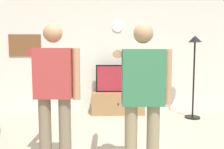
{
  "coord_description": "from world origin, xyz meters",
  "views": [
    {
      "loc": [
        0.01,
        -2.47,
        1.38
      ],
      "look_at": [
        0.07,
        1.2,
        1.05
      ],
      "focal_mm": 35.0,
      "sensor_mm": 36.0,
      "label": 1
    }
  ],
  "objects_px": {
    "tv_stand": "(118,103)",
    "framed_picture": "(25,45)",
    "television": "(118,78)",
    "wall_clock": "(118,26)",
    "person_standing_nearer_lamp": "(54,90)",
    "person_standing_nearer_couch": "(142,92)",
    "floor_lamp": "(194,59)"
  },
  "relations": [
    {
      "from": "tv_stand",
      "to": "person_standing_nearer_lamp",
      "type": "bearing_deg",
      "value": -107.91
    },
    {
      "from": "framed_picture",
      "to": "person_standing_nearer_lamp",
      "type": "relative_size",
      "value": 0.45
    },
    {
      "from": "floor_lamp",
      "to": "person_standing_nearer_couch",
      "type": "bearing_deg",
      "value": -122.44
    },
    {
      "from": "television",
      "to": "floor_lamp",
      "type": "relative_size",
      "value": 0.58
    },
    {
      "from": "tv_stand",
      "to": "person_standing_nearer_lamp",
      "type": "xyz_separation_m",
      "value": [
        -0.84,
        -2.6,
        0.73
      ]
    },
    {
      "from": "framed_picture",
      "to": "floor_lamp",
      "type": "distance_m",
      "value": 3.95
    },
    {
      "from": "person_standing_nearer_lamp",
      "to": "person_standing_nearer_couch",
      "type": "height_order",
      "value": "person_standing_nearer_lamp"
    },
    {
      "from": "tv_stand",
      "to": "person_standing_nearer_couch",
      "type": "distance_m",
      "value": 2.84
    },
    {
      "from": "tv_stand",
      "to": "floor_lamp",
      "type": "height_order",
      "value": "floor_lamp"
    },
    {
      "from": "framed_picture",
      "to": "person_standing_nearer_lamp",
      "type": "bearing_deg",
      "value": -64.12
    },
    {
      "from": "framed_picture",
      "to": "person_standing_nearer_couch",
      "type": "relative_size",
      "value": 0.45
    },
    {
      "from": "television",
      "to": "floor_lamp",
      "type": "xyz_separation_m",
      "value": [
        1.62,
        -0.46,
        0.46
      ]
    },
    {
      "from": "tv_stand",
      "to": "framed_picture",
      "type": "relative_size",
      "value": 1.56
    },
    {
      "from": "tv_stand",
      "to": "framed_picture",
      "type": "xyz_separation_m",
      "value": [
        -2.25,
        0.3,
        1.36
      ]
    },
    {
      "from": "television",
      "to": "framed_picture",
      "type": "height_order",
      "value": "framed_picture"
    },
    {
      "from": "framed_picture",
      "to": "person_standing_nearer_lamp",
      "type": "xyz_separation_m",
      "value": [
        1.41,
        -2.9,
        -0.63
      ]
    },
    {
      "from": "framed_picture",
      "to": "person_standing_nearer_lamp",
      "type": "distance_m",
      "value": 3.28
    },
    {
      "from": "wall_clock",
      "to": "person_standing_nearer_couch",
      "type": "xyz_separation_m",
      "value": [
        0.14,
        -3.04,
        -1.1
      ]
    },
    {
      "from": "wall_clock",
      "to": "person_standing_nearer_lamp",
      "type": "xyz_separation_m",
      "value": [
        -0.84,
        -2.89,
        -1.09
      ]
    },
    {
      "from": "framed_picture",
      "to": "wall_clock",
      "type": "bearing_deg",
      "value": -0.13
    },
    {
      "from": "floor_lamp",
      "to": "person_standing_nearer_lamp",
      "type": "relative_size",
      "value": 1.04
    },
    {
      "from": "person_standing_nearer_lamp",
      "to": "person_standing_nearer_couch",
      "type": "bearing_deg",
      "value": -8.25
    },
    {
      "from": "framed_picture",
      "to": "tv_stand",
      "type": "bearing_deg",
      "value": -7.48
    },
    {
      "from": "wall_clock",
      "to": "person_standing_nearer_lamp",
      "type": "bearing_deg",
      "value": -106.22
    },
    {
      "from": "television",
      "to": "wall_clock",
      "type": "xyz_separation_m",
      "value": [
        0.0,
        0.24,
        1.25
      ]
    },
    {
      "from": "person_standing_nearer_couch",
      "to": "person_standing_nearer_lamp",
      "type": "bearing_deg",
      "value": 171.75
    },
    {
      "from": "wall_clock",
      "to": "framed_picture",
      "type": "xyz_separation_m",
      "value": [
        -2.25,
        0.0,
        -0.46
      ]
    },
    {
      "from": "tv_stand",
      "to": "floor_lamp",
      "type": "distance_m",
      "value": 1.97
    },
    {
      "from": "television",
      "to": "person_standing_nearer_couch",
      "type": "height_order",
      "value": "person_standing_nearer_couch"
    },
    {
      "from": "framed_picture",
      "to": "person_standing_nearer_couch",
      "type": "height_order",
      "value": "framed_picture"
    },
    {
      "from": "television",
      "to": "person_standing_nearer_lamp",
      "type": "distance_m",
      "value": 2.78
    },
    {
      "from": "tv_stand",
      "to": "person_standing_nearer_couch",
      "type": "relative_size",
      "value": 0.71
    }
  ]
}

